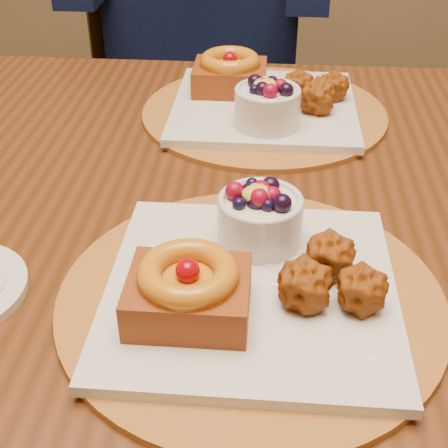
# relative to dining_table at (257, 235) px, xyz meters

# --- Properties ---
(dining_table) EXTENTS (1.60, 0.90, 0.76)m
(dining_table) POSITION_rel_dining_table_xyz_m (0.00, 0.00, 0.00)
(dining_table) COLOR #3D1F0B
(dining_table) RESTS_ON ground
(place_setting_near) EXTENTS (0.38, 0.38, 0.09)m
(place_setting_near) POSITION_rel_dining_table_xyz_m (-0.00, -0.22, 0.10)
(place_setting_near) COLOR brown
(place_setting_near) RESTS_ON dining_table
(place_setting_far) EXTENTS (0.38, 0.38, 0.09)m
(place_setting_far) POSITION_rel_dining_table_xyz_m (-0.00, 0.21, 0.10)
(place_setting_far) COLOR brown
(place_setting_far) RESTS_ON dining_table
(chair_far) EXTENTS (0.59, 0.59, 0.91)m
(chair_far) POSITION_rel_dining_table_xyz_m (-0.20, 0.83, -0.17)
(chair_far) COLOR black
(chair_far) RESTS_ON ground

